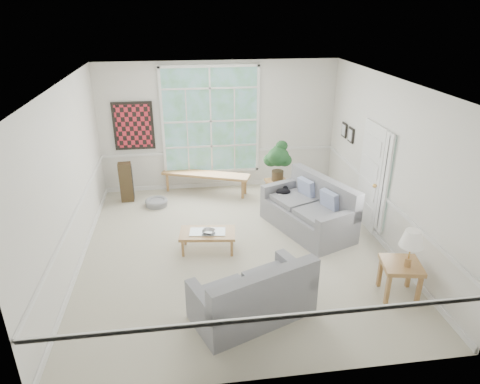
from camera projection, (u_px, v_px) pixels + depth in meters
name	position (u px, v px, depth m)	size (l,w,h in m)	color
floor	(236.00, 249.00, 7.87)	(5.50, 6.00, 0.01)	#B9B39C
ceiling	(235.00, 83.00, 6.65)	(5.50, 6.00, 0.02)	white
wall_back	(219.00, 127.00, 9.97)	(5.50, 0.02, 3.00)	silver
wall_front	(272.00, 274.00, 4.54)	(5.50, 0.02, 3.00)	silver
wall_left	(67.00, 181.00, 6.91)	(0.02, 6.00, 3.00)	silver
wall_right	(389.00, 165.00, 7.60)	(0.02, 6.00, 3.00)	silver
window_back	(211.00, 121.00, 9.85)	(2.30, 0.08, 2.40)	white
entry_door	(370.00, 176.00, 8.32)	(0.08, 0.90, 2.10)	white
door_sidelight	(385.00, 184.00, 7.71)	(0.08, 0.26, 1.90)	white
wall_art	(133.00, 126.00, 9.64)	(0.90, 0.06, 1.10)	maroon
wall_frame_near	(351.00, 135.00, 9.16)	(0.04, 0.26, 0.32)	black
wall_frame_far	(344.00, 130.00, 9.52)	(0.04, 0.26, 0.32)	black
loveseat_right	(308.00, 206.00, 8.34)	(0.98, 1.90, 1.03)	gray
loveseat_front	(252.00, 289.00, 6.02)	(1.68, 0.87, 0.91)	gray
coffee_table	(208.00, 241.00, 7.76)	(0.99, 0.54, 0.37)	#A67643
pewter_bowl	(209.00, 231.00, 7.64)	(0.27, 0.27, 0.07)	#9B9BA1
window_bench	(206.00, 183.00, 10.12)	(2.07, 0.40, 0.48)	#A67643
end_table	(277.00, 190.00, 9.74)	(0.47, 0.47, 0.47)	#A67643
houseplant	(278.00, 161.00, 9.49)	(0.53, 0.53, 0.92)	#1D4922
side_table	(399.00, 279.00, 6.51)	(0.56, 0.56, 0.58)	#A67643
table_lamp	(410.00, 249.00, 6.21)	(0.34, 0.34, 0.59)	silver
pet_bed	(156.00, 202.00, 9.53)	(0.49, 0.49, 0.15)	gray
floor_speaker	(126.00, 182.00, 9.61)	(0.28, 0.22, 0.91)	#3F301B
cat	(283.00, 191.00, 8.78)	(0.31, 0.22, 0.15)	black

